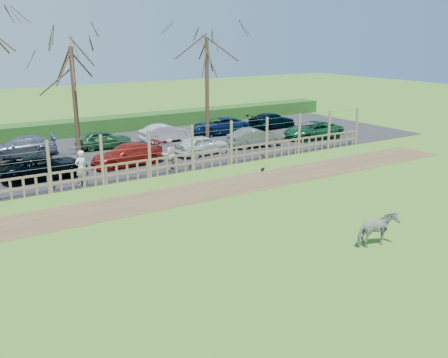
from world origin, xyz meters
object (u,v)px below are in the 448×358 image
car_3 (127,155)px  car_6 (313,130)px  car_11 (166,133)px  zebra (377,230)px  tree_right (207,64)px  car_12 (220,126)px  car_4 (202,145)px  car_10 (104,139)px  car_13 (272,121)px  visitor_b (169,155)px  visitor_a (81,168)px  car_2 (44,167)px  tree_mid (73,76)px  car_9 (21,147)px  crow (263,169)px  car_5 (255,138)px

car_3 → car_6: (13.97, 0.08, 0.00)m
car_11 → zebra: bearing=175.5°
zebra → tree_right: bearing=-6.1°
tree_right → car_12: size_ratio=1.70×
car_4 → car_6: 9.11m
zebra → car_11: bearing=1.5°
car_3 → car_10: size_ratio=1.17×
zebra → car_4: bearing=-0.5°
tree_right → car_13: (6.99, 1.83, -4.60)m
tree_right → visitor_b: (-5.57, -5.31, -4.34)m
visitor_b → car_11: size_ratio=0.47×
tree_right → visitor_a: tree_right is taller
car_2 → tree_mid: bearing=-42.4°
car_3 → visitor_b: bearing=30.8°
car_9 → crow: bearing=51.5°
tree_right → car_10: size_ratio=2.09×
zebra → crow: size_ratio=5.90×
tree_right → car_11: tree_right is taller
crow → car_2: size_ratio=0.06×
car_4 → car_13: 10.42m
car_9 → car_13: 18.65m
car_5 → tree_mid: bearing=83.8°
car_2 → tree_right: bearing=-73.0°
car_2 → car_10: (4.95, 5.09, 0.00)m
car_3 → car_9: size_ratio=1.00×
tree_right → car_9: 12.75m
car_6 → car_11: bearing=-110.6°
car_3 → car_11: bearing=132.2°
car_13 → car_5: bearing=128.5°
car_3 → car_11: 6.70m
car_11 → visitor_a: bearing=132.2°
visitor_b → car_12: size_ratio=0.40×
visitor_b → car_10: size_ratio=0.49×
car_12 → car_13: (4.77, -0.12, 0.00)m
car_6 → car_4: bearing=-83.3°
car_9 → car_10: size_ratio=1.17×
zebra → car_12: size_ratio=0.33×
car_9 → car_12: size_ratio=0.96×
car_13 → car_2: bearing=100.6°
car_6 → car_9: (-18.56, 5.34, 0.00)m
car_3 → car_9: bearing=-142.7°
car_2 → car_3: 4.58m
tree_right → car_9: bearing=168.6°
visitor_a → visitor_b: same height
tree_mid → car_12: 12.23m
visitor_a → car_5: visitor_a is taller
car_2 → car_11: 10.53m
crow → car_5: (3.20, 5.10, 0.54)m
tree_mid → zebra: size_ratio=4.75×
car_3 → car_6: bearing=87.3°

